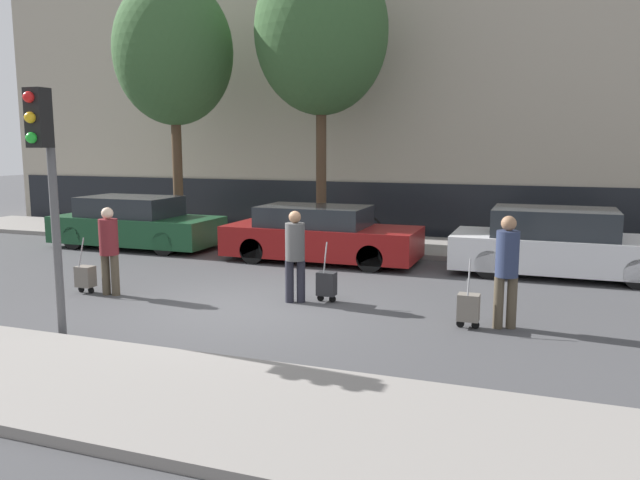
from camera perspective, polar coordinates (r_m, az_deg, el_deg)
The scene contains 17 objects.
ground_plane at distance 10.67m, azimuth -6.78°, elevation -6.25°, with size 80.00×80.00×0.00m, color #424244.
sidewalk_near at distance 7.67m, azimuth -19.83°, elevation -12.35°, with size 28.00×2.50×0.12m.
sidewalk_far at distance 17.06m, azimuth 3.88°, elevation -0.33°, with size 28.00×3.00×0.12m.
building_facade at distance 20.10m, azimuth 6.71°, elevation 14.62°, with size 28.00×2.17×9.68m.
parked_car_0 at distance 17.40m, azimuth -16.56°, elevation 1.44°, with size 4.51×1.80×1.37m.
parked_car_1 at distance 14.69m, azimuth -0.02°, elevation 0.44°, with size 4.56×1.77×1.31m.
parked_car_2 at distance 14.05m, azimuth 21.04°, elevation -0.38°, with size 4.49×1.88×1.42m.
pedestrian_left at distance 11.99m, azimuth -18.73°, elevation -0.52°, with size 0.35×0.34×1.62m.
trolley_left at distance 12.42m, azimuth -20.66°, elevation -3.15°, with size 0.34×0.29×1.05m.
pedestrian_center at distance 10.84m, azimuth -2.30°, elevation -1.02°, with size 0.34×0.34×1.62m.
trolley_center at distance 10.97m, azimuth 0.60°, elevation -4.04°, with size 0.34×0.29×1.07m.
pedestrian_right at distance 9.69m, azimuth 16.71°, elevation -2.21°, with size 0.34×0.34×1.71m.
trolley_right at distance 9.69m, azimuth 13.42°, elevation -6.02°, with size 0.34×0.29×1.07m.
traffic_light at distance 9.44m, azimuth -23.82°, elevation 6.53°, with size 0.28×0.47×3.50m.
parked_bicycle at distance 17.04m, azimuth 2.80°, elevation 1.13°, with size 1.77×0.06×0.96m.
bare_tree_near_crossing at distance 17.28m, azimuth 0.11°, elevation 18.44°, with size 3.54×3.54×7.72m.
bare_tree_down_street at distance 18.44m, azimuth -13.25°, elevation 16.36°, with size 3.29×3.29×7.17m.
Camera 1 is at (4.69, -9.18, 2.76)m, focal length 35.00 mm.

